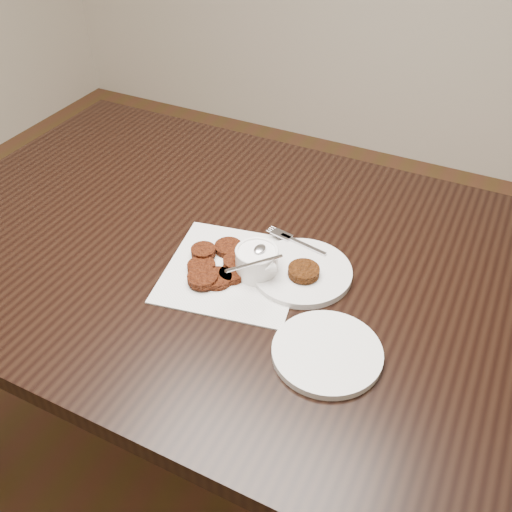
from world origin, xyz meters
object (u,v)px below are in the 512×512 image
at_px(sauce_ramekin, 257,250).
at_px(plate_with_patty, 302,269).
at_px(table, 241,364).
at_px(plate_empty, 327,352).
at_px(napkin, 233,271).

bearing_deg(sauce_ramekin, plate_with_patty, 25.52).
distance_m(table, plate_empty, 0.51).
distance_m(napkin, sauce_ramekin, 0.08).
bearing_deg(sauce_ramekin, plate_empty, -33.91).
xyz_separation_m(sauce_ramekin, plate_with_patty, (0.08, 0.04, -0.05)).
relative_size(table, plate_empty, 7.71).
relative_size(sauce_ramekin, plate_with_patty, 0.59).
height_order(napkin, plate_with_patty, plate_with_patty).
relative_size(napkin, sauce_ramekin, 2.23).
xyz_separation_m(napkin, sauce_ramekin, (0.05, 0.01, 0.06)).
bearing_deg(napkin, table, 111.04).
height_order(napkin, plate_empty, plate_empty).
bearing_deg(sauce_ramekin, napkin, -163.27).
relative_size(table, napkin, 5.52).
distance_m(sauce_ramekin, plate_with_patty, 0.10).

